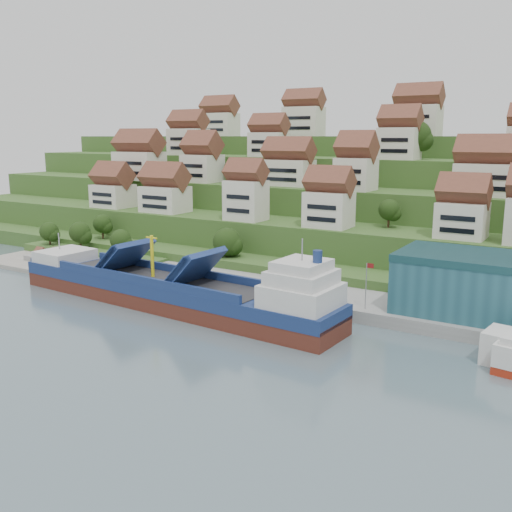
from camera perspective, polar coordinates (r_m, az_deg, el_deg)
The scene contains 9 objects.
ground at distance 98.97m, azimuth -1.15°, elevation -6.36°, with size 300.00×300.00×0.00m, color slate.
quay at distance 103.39m, azimuth 12.86°, elevation -5.22°, with size 180.00×14.00×2.20m, color gray.
pebble_beach at distance 145.16m, azimuth -18.11°, elevation -0.84°, with size 45.00×20.00×1.00m, color gray.
hillside at distance 190.63m, azimuth 15.97°, elevation 5.31°, with size 260.00×128.00×31.00m.
hillside_village at distance 148.26m, azimuth 12.15°, elevation 9.03°, with size 154.67×63.39×29.12m.
hillside_trees at distance 140.96m, azimuth 7.55°, elevation 6.88°, with size 140.81×62.41×31.18m.
flagpole at distance 97.88m, azimuth 11.02°, elevation -2.59°, with size 1.28×0.16×8.00m.
beach_huts at distance 145.56m, azimuth -19.04°, elevation -0.22°, with size 14.40×3.70×2.20m.
cargo_ship at distance 105.68m, azimuth -8.09°, elevation -3.58°, with size 70.43×14.87×15.40m.
Camera 1 is at (50.88, -79.04, 30.97)m, focal length 40.00 mm.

